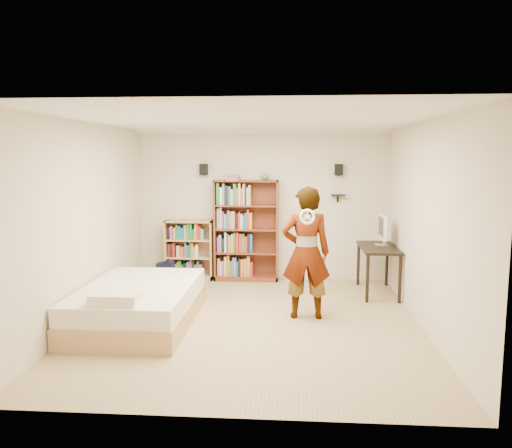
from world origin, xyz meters
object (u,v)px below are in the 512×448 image
(tall_bookshelf, at_px, (246,231))
(daybed, at_px, (139,299))
(computer_desk, at_px, (378,270))
(person, at_px, (306,253))
(low_bookshelf, at_px, (189,250))

(tall_bookshelf, distance_m, daybed, 2.81)
(computer_desk, bearing_deg, person, -132.64)
(low_bookshelf, height_order, person, person)
(daybed, distance_m, person, 2.35)
(tall_bookshelf, relative_size, person, 0.99)
(tall_bookshelf, bearing_deg, computer_desk, -18.47)
(tall_bookshelf, xyz_separation_m, low_bookshelf, (-1.04, 0.01, -0.37))
(tall_bookshelf, distance_m, person, 2.29)
(computer_desk, bearing_deg, low_bookshelf, 167.11)
(tall_bookshelf, bearing_deg, person, -63.81)
(daybed, bearing_deg, person, 10.19)
(person, bearing_deg, daybed, 7.46)
(daybed, bearing_deg, tall_bookshelf, 63.45)
(low_bookshelf, xyz_separation_m, daybed, (-0.19, -2.47, -0.21))
(computer_desk, height_order, person, person)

